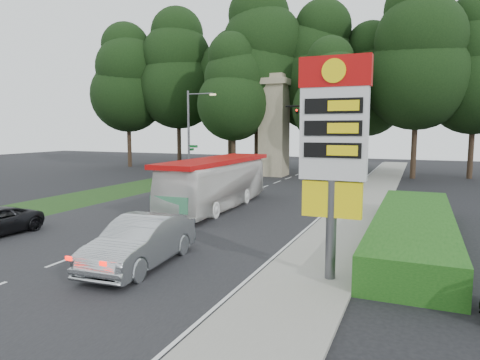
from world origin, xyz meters
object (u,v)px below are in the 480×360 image
at_px(traffic_signal_mast, 341,129).
at_px(monument, 274,125).
at_px(streetlight_signs, 191,132).
at_px(sedan_silver, 141,242).
at_px(transit_bus, 216,184).
at_px(gas_station_pylon, 333,138).

bearing_deg(traffic_signal_mast, monument, 142.00).
xyz_separation_m(streetlight_signs, sedan_silver, (9.85, -21.00, -3.58)).
relative_size(streetlight_signs, monument, 0.80).
relative_size(transit_bus, sedan_silver, 2.05).
xyz_separation_m(gas_station_pylon, transit_bus, (-8.70, 9.78, -2.96)).
height_order(gas_station_pylon, monument, monument).
bearing_deg(transit_bus, monument, 95.22).
xyz_separation_m(gas_station_pylon, sedan_silver, (-6.34, -0.98, -3.59)).
relative_size(gas_station_pylon, traffic_signal_mast, 0.95).
bearing_deg(monument, gas_station_pylon, -68.20).
distance_m(gas_station_pylon, traffic_signal_mast, 22.29).
xyz_separation_m(monument, transit_bus, (2.50, -18.23, -3.62)).
bearing_deg(sedan_silver, traffic_signal_mast, 78.47).
xyz_separation_m(traffic_signal_mast, monument, (-7.68, 6.00, 0.43)).
height_order(traffic_signal_mast, streetlight_signs, streetlight_signs).
xyz_separation_m(streetlight_signs, transit_bus, (7.49, -10.23, -2.95)).
xyz_separation_m(gas_station_pylon, streetlight_signs, (-16.19, 20.01, -0.01)).
height_order(monument, sedan_silver, monument).
distance_m(gas_station_pylon, sedan_silver, 7.35).
height_order(traffic_signal_mast, sedan_silver, traffic_signal_mast).
bearing_deg(transit_bus, sedan_silver, -80.22).
bearing_deg(gas_station_pylon, transit_bus, 131.65).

